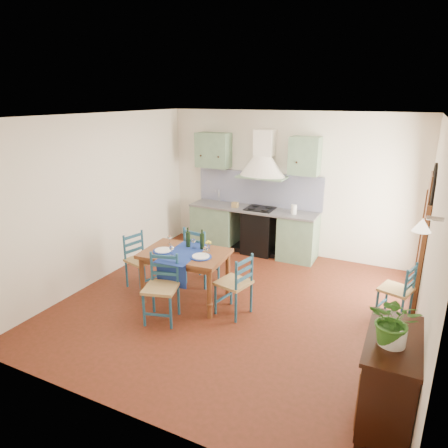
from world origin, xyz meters
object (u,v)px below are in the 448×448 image
Objects in this scene: dining_table at (185,258)px; sideboard at (389,377)px; chair_near at (162,288)px; potted_plant at (394,321)px.

sideboard is at bearing -22.67° from dining_table.
dining_table is 1.25× the size of sideboard.
dining_table is 0.66m from chair_near.
chair_near is at bearing -91.42° from dining_table.
sideboard is at bearing -11.79° from chair_near.
potted_plant is at bearing -102.91° from sideboard.
sideboard is (3.01, -1.26, -0.20)m from dining_table.
chair_near is at bearing 166.02° from potted_plant.
dining_table is at bearing 155.30° from potted_plant.
potted_plant reaches higher than dining_table.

